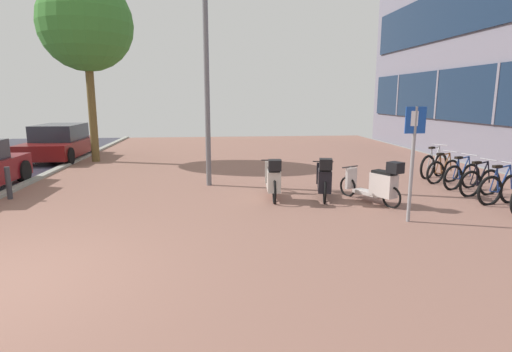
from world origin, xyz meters
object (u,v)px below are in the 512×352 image
object	(u,v)px
bicycle_rack_03	(462,176)
bicycle_rack_04	(443,171)
scooter_far	(324,180)
parked_car_far	(60,143)
street_tree	(86,25)
parking_sign	(413,151)
bollard_far	(8,183)
lamp_post	(206,66)
bicycle_rack_02	(480,182)
bicycle_rack_01	(501,189)
scooter_near	(273,180)
bicycle_rack_05	(434,165)
scooter_mid	(378,184)

from	to	relation	value
bicycle_rack_03	bicycle_rack_04	size ratio (longest dim) A/B	1.03
scooter_far	parked_car_far	distance (m)	11.53
bicycle_rack_04	street_tree	bearing A→B (deg)	155.19
street_tree	parked_car_far	bearing A→B (deg)	149.96
scooter_far	bicycle_rack_04	bearing A→B (deg)	21.56
parked_car_far	parking_sign	bearing A→B (deg)	-43.86
street_tree	bollard_far	world-z (taller)	street_tree
scooter_far	parking_sign	distance (m)	2.44
parking_sign	lamp_post	world-z (taller)	lamp_post
street_tree	bollard_far	distance (m)	7.43
bicycle_rack_02	bollard_far	bearing A→B (deg)	175.87
bicycle_rack_03	lamp_post	bearing A→B (deg)	170.50
bicycle_rack_01	street_tree	distance (m)	14.06
bicycle_rack_04	scooter_near	world-z (taller)	scooter_near
scooter_near	lamp_post	xyz separation A→B (m)	(-1.55, 1.73, 2.73)
bicycle_rack_03	bicycle_rack_05	world-z (taller)	bicycle_rack_05
scooter_mid	lamp_post	xyz separation A→B (m)	(-3.85, 2.42, 2.74)
scooter_mid	street_tree	world-z (taller)	street_tree
bollard_far	scooter_far	bearing A→B (deg)	-5.96
parked_car_far	lamp_post	distance (m)	8.62
scooter_far	street_tree	bearing A→B (deg)	136.94
scooter_near	street_tree	world-z (taller)	street_tree
bicycle_rack_01	bicycle_rack_04	distance (m)	2.38
bicycle_rack_01	bicycle_rack_04	xyz separation A→B (m)	(0.00, 2.38, -0.01)
bicycle_rack_03	scooter_mid	world-z (taller)	scooter_mid
bicycle_rack_04	parking_sign	xyz separation A→B (m)	(-2.73, -3.47, 1.06)
street_tree	bicycle_rack_04	bearing A→B (deg)	-24.81
scooter_mid	lamp_post	size ratio (longest dim) A/B	0.28
scooter_near	bicycle_rack_04	bearing A→B (deg)	15.30
bicycle_rack_01	scooter_near	size ratio (longest dim) A/B	0.77
bicycle_rack_02	parked_car_far	xyz separation A→B (m)	(-12.64, 7.60, 0.30)
lamp_post	street_tree	size ratio (longest dim) A/B	0.87
scooter_near	scooter_far	xyz separation A→B (m)	(1.20, -0.14, 0.01)
bicycle_rack_05	parking_sign	size ratio (longest dim) A/B	0.58
bicycle_rack_05	bicycle_rack_04	bearing A→B (deg)	-101.28
street_tree	scooter_near	bearing A→B (deg)	-47.75
parking_sign	street_tree	distance (m)	12.42
scooter_mid	parking_sign	xyz separation A→B (m)	(0.07, -1.38, 0.92)
bicycle_rack_04	scooter_near	size ratio (longest dim) A/B	0.72
parking_sign	lamp_post	distance (m)	5.76
bicycle_rack_02	scooter_mid	size ratio (longest dim) A/B	0.78
street_tree	bicycle_rack_05	bearing A→B (deg)	-21.04
bicycle_rack_03	bollard_far	world-z (taller)	bicycle_rack_03
bicycle_rack_05	lamp_post	xyz separation A→B (m)	(-6.82, -0.46, 2.85)
scooter_far	parking_sign	world-z (taller)	parking_sign
bicycle_rack_02	scooter_far	bearing A→B (deg)	179.37
parking_sign	street_tree	bearing A→B (deg)	134.00
scooter_far	parked_car_far	size ratio (longest dim) A/B	0.41
bollard_far	scooter_near	bearing A→B (deg)	-5.79
bicycle_rack_02	parking_sign	bearing A→B (deg)	-145.64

